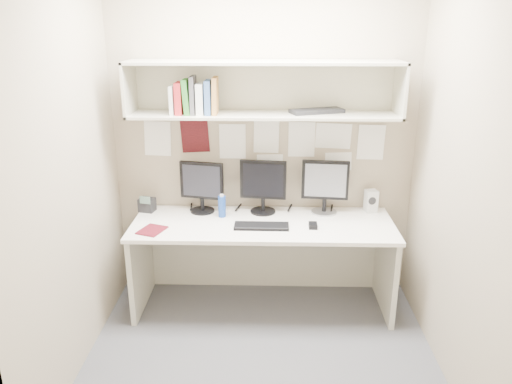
{
  "coord_description": "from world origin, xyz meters",
  "views": [
    {
      "loc": [
        0.04,
        -2.89,
        2.2
      ],
      "look_at": [
        -0.04,
        0.35,
        1.08
      ],
      "focal_mm": 35.0,
      "sensor_mm": 36.0,
      "label": 1
    }
  ],
  "objects_px": {
    "monitor_right": "(325,184)",
    "keyboard": "(261,226)",
    "monitor_left": "(202,184)",
    "monitor_center": "(263,184)",
    "desk_phone": "(147,205)",
    "desk": "(263,265)",
    "speaker": "(371,201)",
    "maroon_notebook": "(152,230)"
  },
  "relations": [
    {
      "from": "monitor_left",
      "to": "desk_phone",
      "type": "xyz_separation_m",
      "value": [
        -0.45,
        -0.01,
        -0.17
      ]
    },
    {
      "from": "desk",
      "to": "monitor_left",
      "type": "height_order",
      "value": "monitor_left"
    },
    {
      "from": "monitor_left",
      "to": "keyboard",
      "type": "relative_size",
      "value": 1.01
    },
    {
      "from": "monitor_center",
      "to": "speaker",
      "type": "bearing_deg",
      "value": 8.44
    },
    {
      "from": "monitor_right",
      "to": "keyboard",
      "type": "relative_size",
      "value": 1.05
    },
    {
      "from": "monitor_center",
      "to": "monitor_right",
      "type": "bearing_deg",
      "value": 6.51
    },
    {
      "from": "desk",
      "to": "monitor_right",
      "type": "xyz_separation_m",
      "value": [
        0.49,
        0.22,
        0.6
      ]
    },
    {
      "from": "speaker",
      "to": "maroon_notebook",
      "type": "distance_m",
      "value": 1.74
    },
    {
      "from": "speaker",
      "to": "desk_phone",
      "type": "bearing_deg",
      "value": 168.69
    },
    {
      "from": "monitor_center",
      "to": "monitor_right",
      "type": "height_order",
      "value": "monitor_right"
    },
    {
      "from": "keyboard",
      "to": "desk",
      "type": "bearing_deg",
      "value": 85.71
    },
    {
      "from": "speaker",
      "to": "desk",
      "type": "bearing_deg",
      "value": -176.59
    },
    {
      "from": "speaker",
      "to": "maroon_notebook",
      "type": "bearing_deg",
      "value": -177.95
    },
    {
      "from": "monitor_left",
      "to": "maroon_notebook",
      "type": "height_order",
      "value": "monitor_left"
    },
    {
      "from": "monitor_left",
      "to": "keyboard",
      "type": "xyz_separation_m",
      "value": [
        0.48,
        -0.32,
        -0.22
      ]
    },
    {
      "from": "monitor_right",
      "to": "maroon_notebook",
      "type": "relative_size",
      "value": 2.17
    },
    {
      "from": "monitor_left",
      "to": "desk",
      "type": "bearing_deg",
      "value": -12.35
    },
    {
      "from": "monitor_center",
      "to": "desk_phone",
      "type": "height_order",
      "value": "monitor_center"
    },
    {
      "from": "monitor_center",
      "to": "keyboard",
      "type": "height_order",
      "value": "monitor_center"
    },
    {
      "from": "maroon_notebook",
      "to": "desk_phone",
      "type": "height_order",
      "value": "desk_phone"
    },
    {
      "from": "monitor_center",
      "to": "keyboard",
      "type": "distance_m",
      "value": 0.39
    },
    {
      "from": "monitor_right",
      "to": "speaker",
      "type": "distance_m",
      "value": 0.41
    },
    {
      "from": "monitor_center",
      "to": "desk_phone",
      "type": "xyz_separation_m",
      "value": [
        -0.94,
        -0.01,
        -0.18
      ]
    },
    {
      "from": "monitor_left",
      "to": "monitor_right",
      "type": "height_order",
      "value": "monitor_right"
    },
    {
      "from": "monitor_left",
      "to": "monitor_right",
      "type": "relative_size",
      "value": 0.95
    },
    {
      "from": "desk_phone",
      "to": "speaker",
      "type": "bearing_deg",
      "value": 15.03
    },
    {
      "from": "keyboard",
      "to": "speaker",
      "type": "distance_m",
      "value": 0.95
    },
    {
      "from": "desk_phone",
      "to": "monitor_right",
      "type": "bearing_deg",
      "value": 14.2
    },
    {
      "from": "keyboard",
      "to": "monitor_center",
      "type": "bearing_deg",
      "value": 89.51
    },
    {
      "from": "monitor_left",
      "to": "monitor_center",
      "type": "distance_m",
      "value": 0.49
    },
    {
      "from": "monitor_right",
      "to": "maroon_notebook",
      "type": "xyz_separation_m",
      "value": [
        -1.3,
        -0.41,
        -0.23
      ]
    },
    {
      "from": "monitor_center",
      "to": "speaker",
      "type": "xyz_separation_m",
      "value": [
        0.87,
        0.03,
        -0.14
      ]
    },
    {
      "from": "monitor_left",
      "to": "desk_phone",
      "type": "distance_m",
      "value": 0.48
    },
    {
      "from": "monitor_left",
      "to": "desk_phone",
      "type": "bearing_deg",
      "value": -166.74
    },
    {
      "from": "monitor_right",
      "to": "keyboard",
      "type": "bearing_deg",
      "value": -141.51
    },
    {
      "from": "desk",
      "to": "monitor_center",
      "type": "distance_m",
      "value": 0.64
    },
    {
      "from": "monitor_right",
      "to": "desk_phone",
      "type": "xyz_separation_m",
      "value": [
        -1.43,
        -0.01,
        -0.18
      ]
    },
    {
      "from": "monitor_right",
      "to": "monitor_center",
      "type": "bearing_deg",
      "value": -174.48
    },
    {
      "from": "desk",
      "to": "keyboard",
      "type": "bearing_deg",
      "value": -94.95
    },
    {
      "from": "monitor_right",
      "to": "maroon_notebook",
      "type": "height_order",
      "value": "monitor_right"
    },
    {
      "from": "desk",
      "to": "speaker",
      "type": "relative_size",
      "value": 11.08
    },
    {
      "from": "monitor_right",
      "to": "maroon_notebook",
      "type": "bearing_deg",
      "value": -156.98
    }
  ]
}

